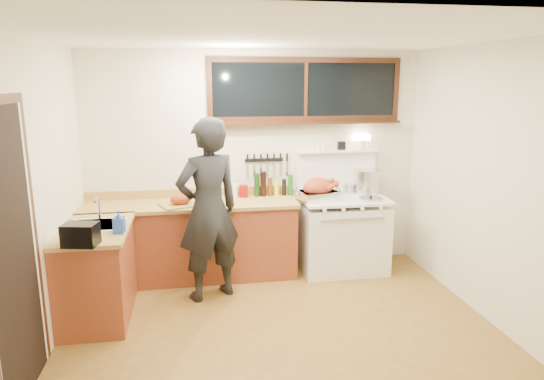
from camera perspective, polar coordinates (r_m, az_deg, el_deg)
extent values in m
cube|color=brown|center=(4.63, 1.17, -16.55)|extent=(4.00, 3.50, 0.02)
cube|color=beige|center=(5.87, -1.98, 3.39)|extent=(4.00, 0.05, 2.60)
cube|color=beige|center=(2.51, 8.94, -9.86)|extent=(4.00, 0.05, 2.60)
cube|color=beige|center=(4.27, -26.52, -1.55)|extent=(0.05, 3.50, 2.60)
cube|color=beige|center=(4.94, 25.03, 0.38)|extent=(0.05, 3.50, 2.60)
cube|color=white|center=(4.05, 1.35, 17.98)|extent=(4.00, 3.50, 0.05)
cube|color=maroon|center=(5.71, -9.49, -6.05)|extent=(2.40, 0.60, 0.86)
cube|color=#AA8743|center=(5.58, -9.66, -1.70)|extent=(2.44, 0.64, 0.04)
cube|color=#AA8743|center=(5.85, -9.69, -0.32)|extent=(2.40, 0.03, 0.10)
sphere|color=#B78C38|center=(5.47, -20.16, -4.58)|extent=(0.03, 0.03, 0.03)
sphere|color=#B78C38|center=(5.39, -14.92, -4.45)|extent=(0.03, 0.03, 0.03)
sphere|color=#B78C38|center=(5.37, -9.59, -4.28)|extent=(0.03, 0.03, 0.03)
sphere|color=#B78C38|center=(5.38, -4.25, -4.07)|extent=(0.03, 0.03, 0.03)
sphere|color=#B78C38|center=(5.44, 0.48, -3.85)|extent=(0.03, 0.03, 0.03)
cube|color=maroon|center=(5.03, -19.90, -9.33)|extent=(0.60, 1.05, 0.86)
cube|color=#AA8743|center=(4.88, -20.18, -4.42)|extent=(0.64, 1.09, 0.04)
cube|color=white|center=(4.96, -19.88, -4.60)|extent=(0.45, 0.40, 0.14)
cube|color=white|center=(4.94, -19.93, -3.88)|extent=(0.50, 0.45, 0.01)
cylinder|color=silver|center=(5.08, -19.68, -2.07)|extent=(0.02, 0.02, 0.24)
cylinder|color=silver|center=(4.98, -19.93, -1.08)|extent=(0.02, 0.18, 0.02)
cube|color=white|center=(5.94, 8.23, -5.48)|extent=(1.00, 0.70, 0.82)
cube|color=white|center=(5.81, 8.38, -1.02)|extent=(1.02, 0.72, 0.03)
cube|color=white|center=(5.60, 9.31, -5.46)|extent=(0.88, 0.02, 0.46)
cylinder|color=silver|center=(5.51, 9.50, -3.39)|extent=(0.75, 0.02, 0.02)
cylinder|color=white|center=(5.39, 6.18, -2.43)|extent=(0.04, 0.03, 0.04)
cylinder|color=white|center=(5.45, 8.41, -2.32)|extent=(0.04, 0.03, 0.04)
cylinder|color=white|center=(5.52, 10.59, -2.20)|extent=(0.04, 0.03, 0.04)
cylinder|color=white|center=(5.60, 12.71, -2.09)|extent=(0.04, 0.03, 0.04)
cube|color=white|center=(6.05, 7.54, 2.13)|extent=(1.00, 0.05, 0.50)
cube|color=white|center=(5.98, 7.70, 4.57)|extent=(1.00, 0.12, 0.03)
cylinder|color=white|center=(6.07, 10.44, 5.27)|extent=(0.11, 0.11, 0.11)
cube|color=#FFE5B2|center=(6.05, 10.47, 6.11)|extent=(0.20, 0.10, 0.07)
cube|color=black|center=(5.99, 8.17, 5.19)|extent=(0.09, 0.05, 0.10)
cylinder|color=white|center=(5.92, 6.04, 5.12)|extent=(0.04, 0.04, 0.09)
cylinder|color=white|center=(5.91, 5.48, 5.11)|extent=(0.04, 0.04, 0.09)
cube|color=black|center=(5.86, 3.97, 11.70)|extent=(2.20, 0.01, 0.62)
cube|color=black|center=(5.86, 4.03, 15.03)|extent=(2.32, 0.04, 0.06)
cube|color=black|center=(5.87, 3.93, 8.38)|extent=(2.32, 0.04, 0.06)
cube|color=black|center=(5.70, -7.38, 11.60)|extent=(0.06, 0.04, 0.62)
cube|color=black|center=(6.21, 14.38, 11.41)|extent=(0.06, 0.04, 0.62)
cube|color=black|center=(5.85, 3.98, 11.70)|extent=(0.04, 0.04, 0.62)
cube|color=black|center=(5.83, 4.03, 7.91)|extent=(2.32, 0.13, 0.03)
cube|color=black|center=(3.83, -28.01, -7.18)|extent=(0.01, 0.86, 2.10)
cube|color=black|center=(4.26, -25.96, -5.00)|extent=(0.01, 0.07, 2.10)
cube|color=black|center=(5.84, -0.96, 3.55)|extent=(0.46, 0.02, 0.04)
cube|color=silver|center=(5.82, -2.88, 2.40)|extent=(0.02, 0.00, 0.18)
cube|color=black|center=(5.80, -2.89, 3.76)|extent=(0.02, 0.02, 0.10)
cube|color=silver|center=(5.83, -2.10, 2.42)|extent=(0.02, 0.00, 0.18)
cube|color=black|center=(5.80, -2.11, 3.78)|extent=(0.02, 0.02, 0.10)
cube|color=silver|center=(5.84, -1.32, 2.45)|extent=(0.02, 0.00, 0.18)
cube|color=black|center=(5.82, -1.32, 3.80)|extent=(0.02, 0.02, 0.10)
cube|color=silver|center=(5.85, -0.54, 2.47)|extent=(0.03, 0.00, 0.18)
cube|color=black|center=(5.83, -0.54, 3.83)|extent=(0.02, 0.02, 0.10)
cube|color=silver|center=(5.86, 0.23, 2.49)|extent=(0.03, 0.00, 0.18)
cube|color=black|center=(5.84, 0.23, 3.85)|extent=(0.02, 0.02, 0.10)
cube|color=silver|center=(5.88, 1.00, 2.52)|extent=(0.03, 0.00, 0.18)
cube|color=black|center=(5.85, 1.01, 3.87)|extent=(0.02, 0.02, 0.10)
cube|color=silver|center=(5.89, 1.77, 2.54)|extent=(0.03, 0.00, 0.18)
cube|color=black|center=(5.87, 1.78, 3.88)|extent=(0.02, 0.02, 0.10)
imported|color=black|center=(5.02, -7.49, -2.36)|extent=(0.82, 0.71, 1.91)
imported|color=blue|center=(4.61, -17.57, -3.57)|extent=(0.11, 0.11, 0.21)
cube|color=black|center=(4.38, -21.60, -4.90)|extent=(0.31, 0.24, 0.19)
cube|color=#AA8743|center=(5.46, -10.67, -1.72)|extent=(0.52, 0.46, 0.02)
ellipsoid|color=#993B1B|center=(5.45, -10.70, -1.05)|extent=(0.28, 0.24, 0.14)
sphere|color=#993B1B|center=(5.49, -9.59, -0.63)|extent=(0.05, 0.05, 0.05)
sphere|color=#993B1B|center=(5.39, -9.59, -0.89)|extent=(0.05, 0.05, 0.05)
cube|color=silver|center=(5.67, 5.41, -0.60)|extent=(0.54, 0.45, 0.10)
cube|color=#3F3F42|center=(5.67, 5.42, -0.25)|extent=(0.47, 0.39, 0.03)
torus|color=silver|center=(5.60, 3.01, -0.20)|extent=(0.04, 0.10, 0.10)
torus|color=silver|center=(5.73, 7.78, -0.01)|extent=(0.04, 0.10, 0.10)
ellipsoid|color=#993B1B|center=(5.65, 5.43, 0.29)|extent=(0.42, 0.35, 0.23)
cylinder|color=#993B1B|center=(5.60, 6.90, 0.34)|extent=(0.14, 0.09, 0.10)
sphere|color=#993B1B|center=(5.61, 7.57, 0.71)|extent=(0.07, 0.07, 0.07)
cylinder|color=#993B1B|center=(5.76, 6.41, 0.72)|extent=(0.14, 0.09, 0.10)
sphere|color=#993B1B|center=(5.78, 7.06, 1.08)|extent=(0.07, 0.07, 0.07)
cylinder|color=silver|center=(6.05, 11.15, 0.99)|extent=(0.36, 0.36, 0.29)
cylinder|color=silver|center=(6.04, 9.03, 0.20)|extent=(0.18, 0.18, 0.11)
cylinder|color=black|center=(6.15, 8.92, 0.88)|extent=(0.05, 0.15, 0.02)
cylinder|color=silver|center=(5.76, 11.54, -0.99)|extent=(0.35, 0.35, 0.02)
sphere|color=black|center=(5.75, 11.55, -0.82)|extent=(0.03, 0.03, 0.03)
cube|color=maroon|center=(5.76, -3.36, -0.12)|extent=(0.11, 0.09, 0.15)
cylinder|color=white|center=(5.78, -4.39, -0.03)|extent=(0.10, 0.10, 0.16)
cylinder|color=black|center=(5.77, -1.80, 0.61)|extent=(0.06, 0.06, 0.28)
cylinder|color=black|center=(5.78, -1.03, 0.73)|extent=(0.07, 0.07, 0.30)
cylinder|color=black|center=(5.80, -0.21, 0.37)|extent=(0.06, 0.06, 0.22)
cylinder|color=black|center=(5.82, 0.55, 0.21)|extent=(0.06, 0.06, 0.18)
cylinder|color=black|center=(5.84, 1.42, 0.34)|extent=(0.05, 0.05, 0.20)
cylinder|color=black|center=(5.84, 2.18, 0.60)|extent=(0.06, 0.06, 0.25)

